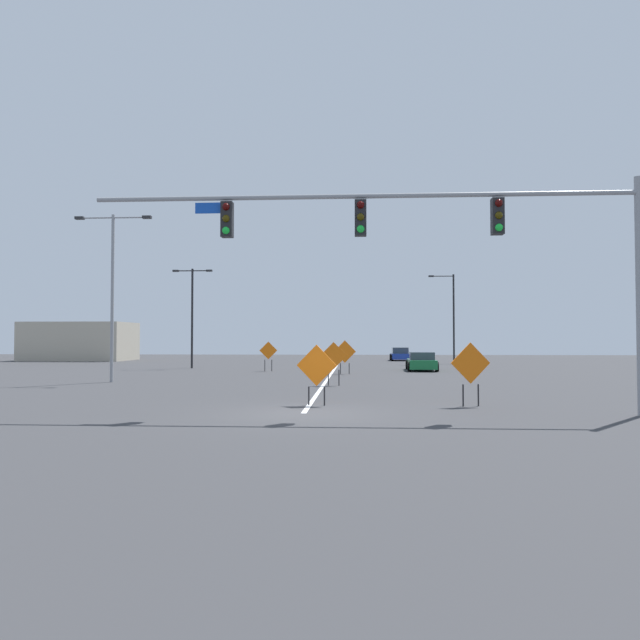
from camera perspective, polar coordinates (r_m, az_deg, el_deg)
ground at (r=17.59m, az=-1.58°, el=-8.89°), size 129.00×129.00×0.00m
road_centre_stripe at (r=53.29m, az=1.78°, el=-4.14°), size 0.16×71.67×0.01m
traffic_signal_assembly at (r=17.79m, az=10.52°, el=8.32°), size 15.87×0.44×6.79m
street_lamp_far_right at (r=45.30m, az=-12.09°, el=1.03°), size 2.96×0.24×7.38m
street_lamp_far_left at (r=31.89m, az=-19.17°, el=3.40°), size 3.92×0.24×8.44m
street_lamp_mid_right at (r=53.28m, az=12.44°, el=0.58°), size 2.24×0.24×7.80m
construction_sign_median_far at (r=19.58m, az=-0.33°, el=-4.57°), size 1.33×0.28×1.98m
construction_sign_left_lane at (r=19.89m, az=14.15°, el=-4.27°), size 1.30×0.32×2.05m
construction_sign_right_lane at (r=40.35m, az=-4.95°, el=-3.08°), size 1.18×0.27×1.99m
construction_sign_left_shoulder at (r=27.82m, az=1.31°, el=-3.63°), size 1.27×0.06×2.02m
construction_sign_median_near at (r=37.05m, az=2.38°, el=-3.16°), size 1.37×0.33×2.08m
car_green_mid at (r=41.69m, az=9.65°, el=-3.96°), size 2.19×4.67×1.27m
car_blue_distant at (r=60.41m, az=7.63°, el=-3.25°), size 1.97×4.01×1.32m
roadside_building_west at (r=65.00m, az=-21.91°, el=-1.90°), size 10.08×6.16×3.83m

